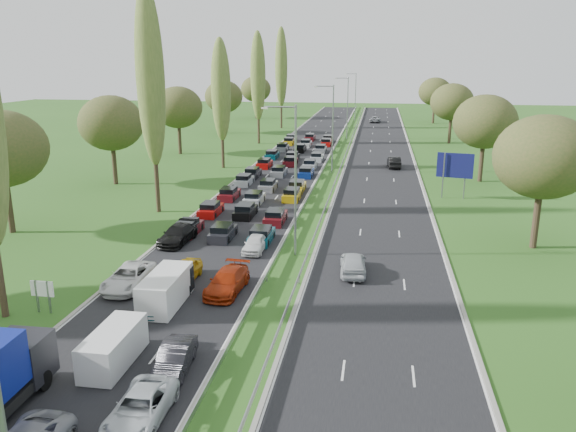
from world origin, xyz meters
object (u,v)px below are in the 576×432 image
at_px(white_van_rear, 167,288).
at_px(near_car_2, 129,277).
at_px(info_sign, 42,292).
at_px(near_car_3, 178,234).
at_px(white_van_front, 115,345).
at_px(direction_sign, 455,168).

bearing_deg(white_van_rear, near_car_2, 148.09).
xyz_separation_m(white_van_rear, info_sign, (-7.14, -2.46, 0.28)).
xyz_separation_m(near_car_3, white_van_front, (3.69, -19.47, 0.20)).
relative_size(near_car_3, white_van_front, 1.10).
bearing_deg(info_sign, near_car_2, 52.66).
relative_size(white_van_rear, direction_sign, 1.01).
relative_size(near_car_3, info_sign, 2.47).
height_order(near_car_2, near_car_3, near_car_3).
distance_m(white_van_front, direction_sign, 45.45).
bearing_deg(near_car_3, white_van_front, -75.13).
relative_size(white_van_front, direction_sign, 0.91).
relative_size(white_van_front, white_van_rear, 0.90).
bearing_deg(white_van_rear, near_car_3, 105.98).
relative_size(near_car_3, direction_sign, 1.00).
distance_m(near_car_2, direction_sign, 39.59).
bearing_deg(white_van_rear, direction_sign, 55.42).
bearing_deg(direction_sign, info_sign, -129.47).
relative_size(near_car_2, info_sign, 2.56).
distance_m(near_car_2, near_car_3, 9.95).
xyz_separation_m(near_car_2, near_car_3, (-0.08, 9.95, 0.01)).
xyz_separation_m(near_car_3, white_van_rear, (3.68, -12.12, 0.31)).
distance_m(info_sign, direction_sign, 45.36).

